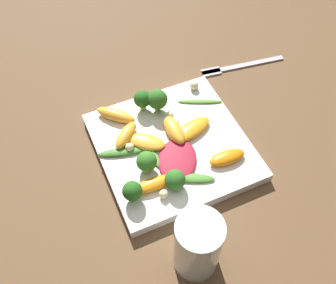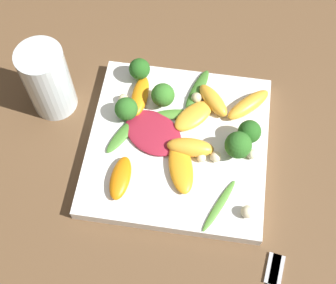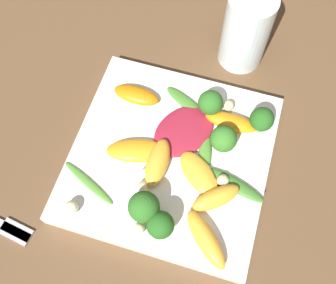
# 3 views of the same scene
# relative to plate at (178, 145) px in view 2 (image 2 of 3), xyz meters

# --- Properties ---
(ground_plane) EXTENTS (2.40, 2.40, 0.00)m
(ground_plane) POSITION_rel_plate_xyz_m (0.00, 0.00, -0.01)
(ground_plane) COLOR brown
(plate) EXTENTS (0.25, 0.25, 0.02)m
(plate) POSITION_rel_plate_xyz_m (0.00, 0.00, 0.00)
(plate) COLOR white
(plate) RESTS_ON ground_plane
(drinking_glass) EXTENTS (0.07, 0.07, 0.12)m
(drinking_glass) POSITION_rel_plate_xyz_m (0.19, -0.05, 0.05)
(drinking_glass) COLOR silver
(drinking_glass) RESTS_ON ground_plane
(radicchio_leaf_0) EXTENTS (0.11, 0.10, 0.01)m
(radicchio_leaf_0) POSITION_rel_plate_xyz_m (0.04, -0.01, 0.01)
(radicchio_leaf_0) COLOR maroon
(radicchio_leaf_0) RESTS_ON plate
(orange_segment_0) EXTENTS (0.03, 0.07, 0.02)m
(orange_segment_0) POSITION_rel_plate_xyz_m (0.07, -0.06, 0.02)
(orange_segment_0) COLOR orange
(orange_segment_0) RESTS_ON plate
(orange_segment_1) EXTENTS (0.06, 0.06, 0.02)m
(orange_segment_1) POSITION_rel_plate_xyz_m (-0.04, -0.07, 0.02)
(orange_segment_1) COLOR #FCAD33
(orange_segment_1) RESTS_ON plate
(orange_segment_2) EXTENTS (0.07, 0.07, 0.02)m
(orange_segment_2) POSITION_rel_plate_xyz_m (-0.09, -0.07, 0.02)
(orange_segment_2) COLOR #FCAD33
(orange_segment_2) RESTS_ON plate
(orange_segment_3) EXTENTS (0.07, 0.07, 0.01)m
(orange_segment_3) POSITION_rel_plate_xyz_m (-0.02, -0.04, 0.02)
(orange_segment_3) COLOR #FCAD33
(orange_segment_3) RESTS_ON plate
(orange_segment_4) EXTENTS (0.07, 0.03, 0.02)m
(orange_segment_4) POSITION_rel_plate_xyz_m (-0.02, 0.01, 0.02)
(orange_segment_4) COLOR #FCAD33
(orange_segment_4) RESTS_ON plate
(orange_segment_5) EXTENTS (0.03, 0.06, 0.02)m
(orange_segment_5) POSITION_rel_plate_xyz_m (0.07, 0.07, 0.02)
(orange_segment_5) COLOR orange
(orange_segment_5) RESTS_ON plate
(orange_segment_6) EXTENTS (0.05, 0.08, 0.01)m
(orange_segment_6) POSITION_rel_plate_xyz_m (-0.01, 0.04, 0.02)
(orange_segment_6) COLOR orange
(orange_segment_6) RESTS_ON plate
(broccoli_floret_0) EXTENTS (0.03, 0.03, 0.04)m
(broccoli_floret_0) POSITION_rel_plate_xyz_m (-0.10, -0.02, 0.03)
(broccoli_floret_0) COLOR #84AD5B
(broccoli_floret_0) RESTS_ON plate
(broccoli_floret_1) EXTENTS (0.03, 0.03, 0.04)m
(broccoli_floret_1) POSITION_rel_plate_xyz_m (0.08, -0.03, 0.03)
(broccoli_floret_1) COLOR #7A9E51
(broccoli_floret_1) RESTS_ON plate
(broccoli_floret_2) EXTENTS (0.04, 0.04, 0.05)m
(broccoli_floret_2) POSITION_rel_plate_xyz_m (-0.08, 0.01, 0.04)
(broccoli_floret_2) COLOR #7A9E51
(broccoli_floret_2) RESTS_ON plate
(broccoli_floret_3) EXTENTS (0.03, 0.03, 0.04)m
(broccoli_floret_3) POSITION_rel_plate_xyz_m (0.03, -0.06, 0.03)
(broccoli_floret_3) COLOR #7A9E51
(broccoli_floret_3) RESTS_ON plate
(broccoli_floret_4) EXTENTS (0.03, 0.03, 0.04)m
(broccoli_floret_4) POSITION_rel_plate_xyz_m (0.07, -0.10, 0.03)
(broccoli_floret_4) COLOR #7A9E51
(broccoli_floret_4) RESTS_ON plate
(arugula_sprig_0) EXTENTS (0.04, 0.08, 0.01)m
(arugula_sprig_0) POSITION_rel_plate_xyz_m (-0.02, -0.09, 0.01)
(arugula_sprig_0) COLOR #3D7528
(arugula_sprig_0) RESTS_ON plate
(arugula_sprig_1) EXTENTS (0.04, 0.08, 0.00)m
(arugula_sprig_1) POSITION_rel_plate_xyz_m (-0.07, 0.09, 0.01)
(arugula_sprig_1) COLOR #518E33
(arugula_sprig_1) RESTS_ON plate
(arugula_sprig_2) EXTENTS (0.06, 0.03, 0.01)m
(arugula_sprig_2) POSITION_rel_plate_xyz_m (0.01, -0.04, 0.01)
(arugula_sprig_2) COLOR #518E33
(arugula_sprig_2) RESTS_ON plate
(arugula_sprig_3) EXTENTS (0.05, 0.07, 0.01)m
(arugula_sprig_3) POSITION_rel_plate_xyz_m (0.08, 0.00, 0.01)
(arugula_sprig_3) COLOR #47842D
(arugula_sprig_3) RESTS_ON plate
(macadamia_nut_0) EXTENTS (0.02, 0.02, 0.02)m
(macadamia_nut_0) POSITION_rel_plate_xyz_m (-0.02, -0.07, 0.02)
(macadamia_nut_0) COLOR beige
(macadamia_nut_0) RESTS_ON plate
(macadamia_nut_1) EXTENTS (0.02, 0.02, 0.02)m
(macadamia_nut_1) POSITION_rel_plate_xyz_m (-0.05, 0.02, 0.02)
(macadamia_nut_1) COLOR beige
(macadamia_nut_1) RESTS_ON plate
(macadamia_nut_2) EXTENTS (0.01, 0.01, 0.01)m
(macadamia_nut_2) POSITION_rel_plate_xyz_m (-0.04, 0.02, 0.02)
(macadamia_nut_2) COLOR beige
(macadamia_nut_2) RESTS_ON plate
(macadamia_nut_3) EXTENTS (0.02, 0.02, 0.02)m
(macadamia_nut_3) POSITION_rel_plate_xyz_m (-0.10, 0.09, 0.02)
(macadamia_nut_3) COLOR beige
(macadamia_nut_3) RESTS_ON plate
(macadamia_nut_4) EXTENTS (0.01, 0.01, 0.01)m
(macadamia_nut_4) POSITION_rel_plate_xyz_m (-0.10, 0.01, 0.02)
(macadamia_nut_4) COLOR beige
(macadamia_nut_4) RESTS_ON plate
(macadamia_nut_5) EXTENTS (0.01, 0.01, 0.01)m
(macadamia_nut_5) POSITION_rel_plate_xyz_m (0.09, -0.06, 0.02)
(macadamia_nut_5) COLOR beige
(macadamia_nut_5) RESTS_ON plate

